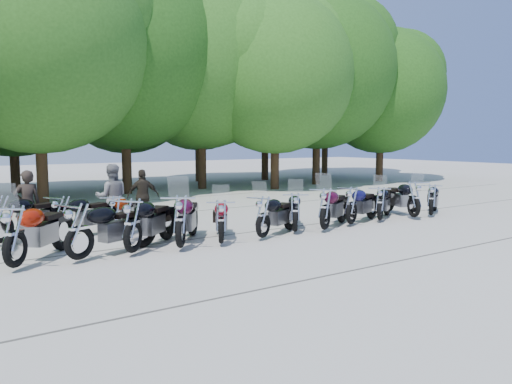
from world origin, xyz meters
TOP-DOWN VIEW (x-y plane):
  - ground at (0.00, 0.00)m, footprint 90.00×90.00m
  - tree_3 at (-3.57, 11.24)m, footprint 8.70×8.70m
  - tree_4 at (0.54, 13.09)m, footprint 9.13×9.13m
  - tree_5 at (4.61, 13.20)m, footprint 9.04×9.04m
  - tree_6 at (7.55, 10.82)m, footprint 8.00×8.00m
  - tree_7 at (11.20, 11.78)m, footprint 8.79×8.79m
  - tree_8 at (15.83, 11.20)m, footprint 7.53×7.53m
  - tree_11 at (-3.76, 16.43)m, footprint 7.56×7.56m
  - tree_12 at (1.80, 16.47)m, footprint 7.88×7.88m
  - tree_13 at (6.69, 17.47)m, footprint 8.31×8.31m
  - tree_14 at (10.68, 16.09)m, footprint 8.02×8.02m
  - tree_15 at (16.61, 17.02)m, footprint 9.67×9.67m
  - motorcycle_0 at (-6.21, 0.65)m, footprint 2.26×2.46m
  - motorcycle_1 at (-5.01, 0.61)m, footprint 2.58×1.66m
  - motorcycle_2 at (-3.88, 0.59)m, footprint 2.40×2.27m
  - motorcycle_3 at (-2.79, 0.46)m, footprint 2.12×2.53m
  - motorcycle_4 at (-1.76, 0.40)m, footprint 1.73×2.24m
  - motorcycle_5 at (-0.54, 0.40)m, footprint 2.31×1.60m
  - motorcycle_6 at (0.66, 0.60)m, footprint 1.88×2.19m
  - motorcycle_7 at (1.51, 0.34)m, footprint 2.47×1.88m
  - motorcycle_8 at (2.77, 0.59)m, footprint 2.43×1.53m
  - motorcycle_9 at (4.01, 0.60)m, footprint 2.19×1.76m
  - motorcycle_10 at (5.34, 0.39)m, footprint 1.61×2.55m
  - motorcycle_11 at (6.20, 0.37)m, footprint 2.19×1.71m
  - motorcycle_12 at (-6.11, 3.36)m, footprint 2.48×1.87m
  - motorcycle_13 at (-4.76, 3.05)m, footprint 2.35×1.72m
  - motorcycle_14 at (-3.43, 3.06)m, footprint 1.82×2.08m
  - rider_0 at (-5.38, 4.06)m, footprint 0.65×0.44m
  - rider_1 at (-3.17, 4.07)m, footprint 1.06×0.92m
  - rider_2 at (-2.03, 4.62)m, footprint 1.03×0.60m

SIDE VIEW (x-z plane):
  - ground at x=0.00m, z-range 0.00..0.00m
  - motorcycle_14 at x=-3.43m, z-range 0.00..1.20m
  - motorcycle_11 at x=6.20m, z-range 0.00..1.23m
  - motorcycle_9 at x=4.01m, z-range 0.00..1.24m
  - motorcycle_4 at x=-1.76m, z-range 0.00..1.25m
  - motorcycle_6 at x=0.66m, z-range 0.00..1.26m
  - motorcycle_5 at x=-0.54m, z-range 0.00..1.27m
  - motorcycle_13 at x=-4.76m, z-range 0.00..1.30m
  - motorcycle_8 at x=2.77m, z-range 0.00..1.32m
  - motorcycle_12 at x=-6.11m, z-range 0.00..1.38m
  - motorcycle_7 at x=1.51m, z-range 0.00..1.38m
  - motorcycle_10 at x=5.34m, z-range 0.00..1.38m
  - motorcycle_1 at x=-5.01m, z-range 0.00..1.40m
  - motorcycle_2 at x=-3.88m, z-range 0.00..1.43m
  - motorcycle_3 at x=-2.79m, z-range 0.00..1.45m
  - motorcycle_0 at x=-6.21m, z-range 0.00..1.45m
  - rider_2 at x=-2.03m, z-range 0.00..1.64m
  - rider_0 at x=-5.38m, z-range 0.00..1.76m
  - rider_1 at x=-3.17m, z-range 0.00..1.86m
  - tree_8 at x=15.83m, z-range 0.85..10.10m
  - tree_11 at x=-3.76m, z-range 0.85..10.14m
  - tree_12 at x=1.80m, z-range 0.89..10.56m
  - tree_6 at x=7.55m, z-range 0.90..10.72m
  - tree_14 at x=10.68m, z-range 0.91..10.75m
  - tree_13 at x=6.69m, z-range 0.94..11.14m
  - tree_3 at x=-3.57m, z-range 0.98..11.66m
  - tree_7 at x=11.20m, z-range 0.99..11.79m
  - tree_5 at x=4.61m, z-range 1.02..12.12m
  - tree_4 at x=0.54m, z-range 1.03..12.24m
  - tree_15 at x=16.61m, z-range 1.09..12.96m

